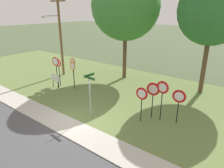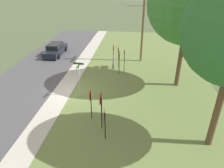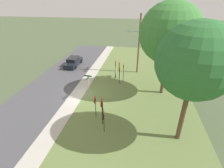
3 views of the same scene
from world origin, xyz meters
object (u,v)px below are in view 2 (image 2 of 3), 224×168
(stop_sign_far_left, at_px, (118,52))
(yield_sign_far_right, at_px, (104,117))
(stop_sign_near_left, at_px, (119,57))
(yield_sign_far_left, at_px, (101,99))
(yield_sign_near_right, at_px, (101,102))
(utility_pole, at_px, (142,21))
(oak_tree_left, at_px, (189,3))
(stop_sign_far_center, at_px, (124,55))
(parked_hatchback_near, at_px, (55,49))
(street_name_post, at_px, (79,77))
(stop_sign_near_right, at_px, (113,50))
(notice_board, at_px, (113,60))
(yield_sign_near_left, at_px, (90,98))

(stop_sign_far_left, xyz_separation_m, yield_sign_far_right, (10.80, 0.17, -0.19))
(stop_sign_near_left, xyz_separation_m, stop_sign_far_left, (-1.60, -0.23, 0.03))
(stop_sign_near_left, relative_size, yield_sign_far_left, 1.01)
(yield_sign_far_left, bearing_deg, yield_sign_near_right, -1.75)
(utility_pole, xyz_separation_m, oak_tree_left, (5.68, 3.22, 2.34))
(stop_sign_far_center, xyz_separation_m, yield_sign_near_right, (8.77, -0.87, 0.11))
(stop_sign_far_left, relative_size, stop_sign_far_center, 0.96)
(stop_sign_far_center, bearing_deg, oak_tree_left, 64.62)
(yield_sign_near_right, bearing_deg, parked_hatchback_near, -147.63)
(yield_sign_near_right, distance_m, street_name_post, 4.39)
(utility_pole, relative_size, parked_hatchback_near, 1.78)
(utility_pole, bearing_deg, yield_sign_far_right, -9.05)
(stop_sign_near_left, xyz_separation_m, stop_sign_far_center, (-0.50, 0.46, 0.08))
(stop_sign_near_right, bearing_deg, oak_tree_left, 57.74)
(notice_board, relative_size, oak_tree_left, 0.13)
(stop_sign_near_left, height_order, stop_sign_near_right, stop_sign_near_right)
(street_name_post, xyz_separation_m, utility_pole, (-8.55, 4.71, 2.75))
(yield_sign_far_left, bearing_deg, street_name_post, -155.69)
(street_name_post, xyz_separation_m, notice_board, (-6.07, 1.95, -0.89))
(stop_sign_near_right, distance_m, stop_sign_far_center, 1.44)
(stop_sign_far_left, relative_size, parked_hatchback_near, 0.53)
(stop_sign_far_left, bearing_deg, stop_sign_near_right, -61.03)
(parked_hatchback_near, bearing_deg, oak_tree_left, 62.43)
(stop_sign_near_right, height_order, yield_sign_near_right, stop_sign_near_right)
(stop_sign_near_right, xyz_separation_m, parked_hatchback_near, (-3.79, -7.58, -1.41))
(utility_pole, bearing_deg, yield_sign_near_left, -16.04)
(stop_sign_near_left, height_order, yield_sign_near_left, stop_sign_near_left)
(utility_pole, relative_size, oak_tree_left, 0.83)
(street_name_post, relative_size, utility_pole, 0.35)
(street_name_post, distance_m, oak_tree_left, 9.85)
(stop_sign_far_left, distance_m, oak_tree_left, 8.12)
(yield_sign_near_left, height_order, oak_tree_left, oak_tree_left)
(oak_tree_left, bearing_deg, yield_sign_near_right, -40.54)
(oak_tree_left, bearing_deg, yield_sign_far_left, -43.45)
(yield_sign_far_right, xyz_separation_m, street_name_post, (-4.67, -2.61, 0.12))
(yield_sign_far_right, relative_size, notice_board, 1.74)
(stop_sign_far_center, xyz_separation_m, parked_hatchback_near, (-4.61, -8.74, -1.24))
(stop_sign_far_center, bearing_deg, stop_sign_near_right, -126.49)
(yield_sign_far_left, xyz_separation_m, utility_pole, (-11.75, 2.53, 2.67))
(stop_sign_near_left, height_order, oak_tree_left, oak_tree_left)
(stop_sign_near_right, xyz_separation_m, stop_sign_far_center, (0.82, 1.17, -0.17))
(yield_sign_far_left, relative_size, street_name_post, 0.84)
(stop_sign_far_center, bearing_deg, notice_board, -133.07)
(stop_sign_near_left, height_order, yield_sign_far_right, stop_sign_near_left)
(stop_sign_far_left, bearing_deg, utility_pole, 134.69)
(yield_sign_far_left, bearing_deg, stop_sign_near_left, 166.34)
(utility_pole, bearing_deg, stop_sign_near_right, -45.37)
(yield_sign_far_left, bearing_deg, yield_sign_far_right, 6.04)
(yield_sign_far_left, distance_m, parked_hatchback_near, 15.06)
(stop_sign_far_center, xyz_separation_m, oak_tree_left, (2.14, 4.80, 4.96))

